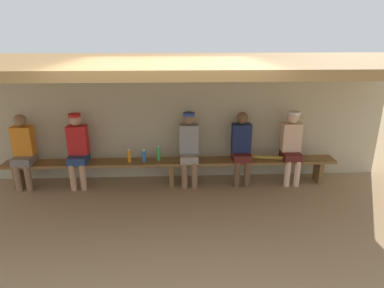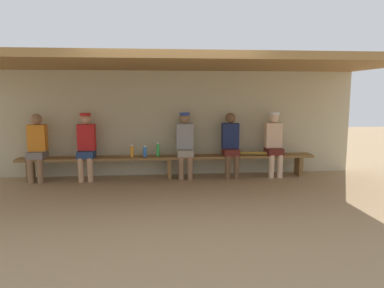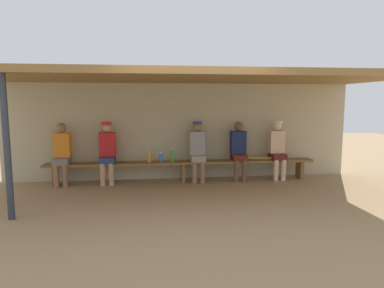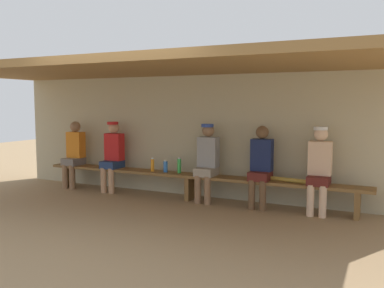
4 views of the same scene
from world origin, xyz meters
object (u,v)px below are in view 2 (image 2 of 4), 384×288
object	(u,v)px
player_in_blue	(37,145)
player_in_white	(274,141)
player_near_post	(86,143)
baseball_bat	(253,153)
water_bottle_clear	(158,150)
player_shirtless_tan	(231,142)
bench	(169,160)
player_with_sunglasses	(185,142)
water_bottle_green	(132,151)
water_bottle_orange	(145,151)

from	to	relation	value
player_in_blue	player_in_white	world-z (taller)	player_in_white
player_near_post	baseball_bat	size ratio (longest dim) A/B	1.57
player_near_post	water_bottle_clear	bearing A→B (deg)	1.15
player_shirtless_tan	water_bottle_clear	xyz separation A→B (m)	(-1.50, 0.03, -0.14)
bench	player_in_blue	bearing A→B (deg)	179.93
player_with_sunglasses	player_shirtless_tan	distance (m)	0.95
water_bottle_green	baseball_bat	world-z (taller)	water_bottle_green
water_bottle_clear	bench	bearing A→B (deg)	-8.09
water_bottle_orange	player_in_blue	bearing A→B (deg)	179.98
player_with_sunglasses	water_bottle_orange	xyz separation A→B (m)	(-0.81, -0.00, -0.18)
player_in_white	player_with_sunglasses	size ratio (longest dim) A/B	1.00
water_bottle_clear	baseball_bat	world-z (taller)	water_bottle_clear
player_in_white	water_bottle_clear	xyz separation A→B (m)	(-2.42, 0.03, -0.15)
player_in_blue	player_with_sunglasses	distance (m)	2.92
player_near_post	water_bottle_green	bearing A→B (deg)	-1.70
player_shirtless_tan	water_bottle_clear	size ratio (longest dim) A/B	4.81
bench	water_bottle_green	xyz separation A→B (m)	(-0.75, -0.02, 0.19)
player_in_white	player_with_sunglasses	distance (m)	1.87
water_bottle_green	water_bottle_clear	xyz separation A→B (m)	(0.52, 0.06, 0.01)
player_near_post	baseball_bat	xyz separation A→B (m)	(3.40, -0.00, -0.25)
water_bottle_orange	baseball_bat	world-z (taller)	water_bottle_orange
player_near_post	baseball_bat	bearing A→B (deg)	-0.06
player_in_blue	player_shirtless_tan	distance (m)	3.87
player_near_post	player_shirtless_tan	world-z (taller)	player_near_post
player_in_blue	baseball_bat	world-z (taller)	player_in_blue
water_bottle_clear	water_bottle_orange	size ratio (longest dim) A/B	1.26
bench	player_in_blue	size ratio (longest dim) A/B	4.49
player_shirtless_tan	water_bottle_orange	bearing A→B (deg)	-179.98
player_in_white	player_near_post	bearing A→B (deg)	180.00
player_in_white	baseball_bat	bearing A→B (deg)	-179.53
player_shirtless_tan	player_near_post	bearing A→B (deg)	179.99
player_near_post	player_with_sunglasses	bearing A→B (deg)	0.00
player_with_sunglasses	water_bottle_clear	distance (m)	0.57
bench	baseball_bat	size ratio (longest dim) A/B	7.00
water_bottle_orange	player_with_sunglasses	bearing A→B (deg)	0.09
player_in_blue	water_bottle_clear	size ratio (longest dim) A/B	4.81
baseball_bat	water_bottle_orange	bearing A→B (deg)	-170.84
player_with_sunglasses	water_bottle_clear	bearing A→B (deg)	177.03
player_in_blue	baseball_bat	size ratio (longest dim) A/B	1.56
player_in_blue	water_bottle_orange	xyz separation A→B (m)	(2.11, -0.00, -0.17)
player_shirtless_tan	player_in_blue	bearing A→B (deg)	180.00
player_shirtless_tan	water_bottle_green	xyz separation A→B (m)	(-2.02, -0.03, -0.15)
player_in_white	player_shirtless_tan	xyz separation A→B (m)	(-0.92, -0.00, -0.02)
water_bottle_orange	baseball_bat	size ratio (longest dim) A/B	0.26
baseball_bat	water_bottle_clear	bearing A→B (deg)	-171.71
player_shirtless_tan	water_bottle_orange	world-z (taller)	player_shirtless_tan
water_bottle_green	baseball_bat	xyz separation A→B (m)	(2.50, 0.02, -0.09)
player_in_blue	baseball_bat	bearing A→B (deg)	-0.04
player_in_blue	water_bottle_orange	world-z (taller)	player_in_blue
player_in_blue	water_bottle_green	size ratio (longest dim) A/B	5.36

